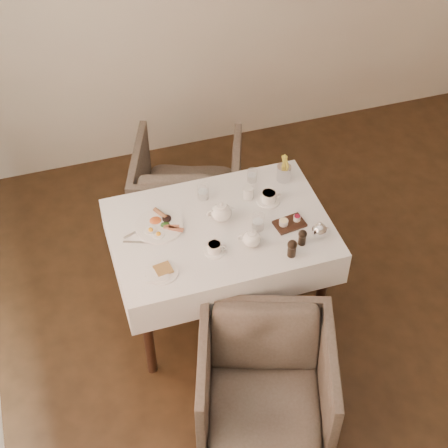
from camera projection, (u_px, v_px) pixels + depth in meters
The scene contains 20 objects.
table at pixel (220, 240), 4.09m from camera, with size 1.28×0.88×0.75m.
armchair_near at pixel (265, 384), 3.74m from camera, with size 0.72×0.74×0.68m, color #453B33.
armchair_far at pixel (188, 188), 4.86m from camera, with size 0.73×0.75×0.69m, color #453B33.
breakfast_plate at pixel (159, 225), 4.00m from camera, with size 0.28×0.28×0.04m.
side_plate at pixel (161, 273), 3.75m from camera, with size 0.19×0.18×0.02m.
teapot_centre at pixel (221, 211), 4.00m from camera, with size 0.17×0.13×0.13m, color white, non-canonical shape.
teapot_front at pixel (252, 238), 3.86m from camera, with size 0.15×0.11×0.12m, color white, non-canonical shape.
creamer at pixel (248, 192), 4.16m from camera, with size 0.07×0.07×0.08m, color white.
teacup_near at pixel (214, 248), 3.85m from camera, with size 0.13×0.13×0.06m.
teacup_far at pixel (269, 197), 4.14m from camera, with size 0.14×0.14×0.07m.
glass_left at pixel (203, 192), 4.15m from camera, with size 0.07×0.07×0.10m, color silver.
glass_mid at pixel (258, 222), 3.96m from camera, with size 0.07×0.07×0.10m, color silver.
glass_right at pixel (252, 175), 4.26m from camera, with size 0.06×0.06×0.09m, color silver.
condiment_board at pixel (289, 223), 4.01m from camera, with size 0.19×0.14×0.04m.
pepper_mill_left at pixel (292, 248), 3.81m from camera, with size 0.06×0.06×0.11m, color black, non-canonical shape.
pepper_mill_right at pixel (302, 237), 3.88m from camera, with size 0.05×0.05×0.10m, color black, non-canonical shape.
silver_pot at pixel (319, 230), 3.91m from camera, with size 0.11×0.09×0.11m, color white, non-canonical shape.
fries_cup at pixel (284, 169), 4.25m from camera, with size 0.09×0.09×0.19m.
cutlery_fork at pixel (139, 230), 3.98m from camera, with size 0.02×0.21×0.00m, color silver.
cutlery_knife at pixel (139, 242), 3.92m from camera, with size 0.01×0.18×0.00m, color silver.
Camera 1 is at (-1.62, -1.94, 3.60)m, focal length 55.00 mm.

